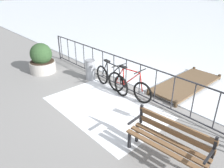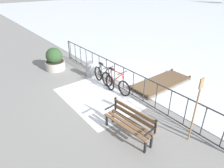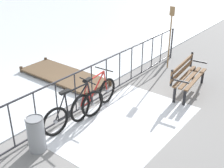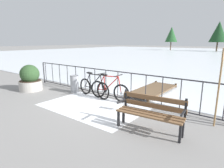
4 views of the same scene
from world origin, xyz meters
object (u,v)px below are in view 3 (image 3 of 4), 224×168
Objects in this scene: bicycle_near_railing at (94,98)px; park_bench at (187,74)px; bicycle_second at (75,111)px; oar_upright at (170,34)px; trash_bin at (36,134)px.

park_bench is (2.32, -1.29, 0.14)m from bicycle_near_railing.
bicycle_second is 0.86× the size of oar_upright.
oar_upright is (3.53, -0.10, 0.77)m from bicycle_near_railing.
bicycle_second is at bearing 179.49° from oar_upright.
oar_upright is at bearing 44.71° from park_bench.
oar_upright reaches higher than bicycle_second.
bicycle_near_railing is 1.04× the size of park_bench.
trash_bin is 0.37× the size of oar_upright.
bicycle_second is 3.29m from park_bench.
oar_upright is (1.21, 1.20, 0.63)m from park_bench.
trash_bin is (-1.09, -0.03, 0.00)m from bicycle_second.
bicycle_near_railing is 3.61m from oar_upright.
park_bench is at bearing -22.09° from bicycle_second.
bicycle_near_railing reaches higher than park_bench.
park_bench is at bearing -135.29° from oar_upright.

